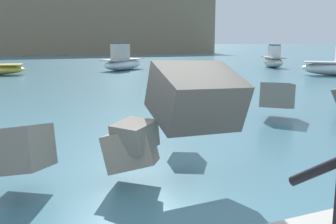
{
  "coord_description": "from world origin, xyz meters",
  "views": [
    {
      "loc": [
        -2.78,
        -5.65,
        2.66
      ],
      "look_at": [
        -0.1,
        0.5,
        1.4
      ],
      "focal_mm": 41.08,
      "sensor_mm": 36.0,
      "label": 1
    }
  ],
  "objects": [
    {
      "name": "headland_bluff",
      "position": [
        1.33,
        79.3,
        6.2
      ],
      "size": [
        74.73,
        31.45,
        12.36
      ],
      "color": "#847056",
      "rests_on": "ground"
    },
    {
      "name": "boat_near_centre",
      "position": [
        7.23,
        27.47,
        0.75
      ],
      "size": [
        5.05,
        4.54,
        2.43
      ],
      "color": "white",
      "rests_on": "ground"
    },
    {
      "name": "boat_mid_centre",
      "position": [
        21.72,
        24.86,
        0.72
      ],
      "size": [
        3.07,
        4.38,
        2.23
      ],
      "color": "beige",
      "rests_on": "ground"
    },
    {
      "name": "breakwater_jetty",
      "position": [
        -0.87,
        2.09,
        1.14
      ],
      "size": [
        32.17,
        7.61,
        3.24
      ],
      "color": "slate",
      "rests_on": "ground"
    },
    {
      "name": "ground_plane",
      "position": [
        0.0,
        0.0,
        0.0
      ],
      "size": [
        400.0,
        400.0,
        0.0
      ],
      "primitive_type": "plane",
      "color": "#42707F"
    }
  ]
}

